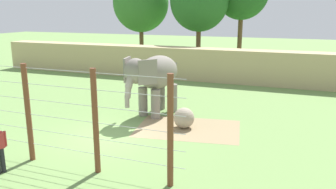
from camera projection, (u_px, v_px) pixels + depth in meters
name	position (u px, v px, depth m)	size (l,w,h in m)	color
ground_plane	(107.00, 137.00, 15.06)	(120.00, 120.00, 0.00)	#6B8E4C
dirt_patch	(188.00, 128.00, 16.10)	(4.75, 3.33, 0.01)	#937F5B
embankment_wall	(196.00, 64.00, 27.30)	(36.00, 1.80, 2.51)	tan
elephant	(154.00, 76.00, 17.74)	(2.28, 4.18, 3.17)	gray
enrichment_ball	(184.00, 118.00, 16.07)	(0.98, 0.98, 0.98)	gray
cable_fence	(60.00, 117.00, 11.84)	(9.21, 0.20, 3.60)	brown
tree_left_of_centre	(199.00, 1.00, 31.41)	(5.35, 5.35, 9.07)	brown
tree_behind_wall	(141.00, 3.00, 35.51)	(5.75, 5.75, 9.19)	brown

